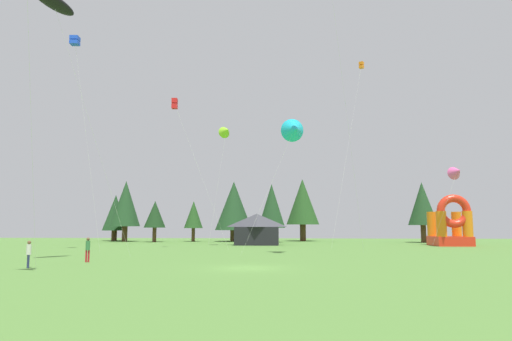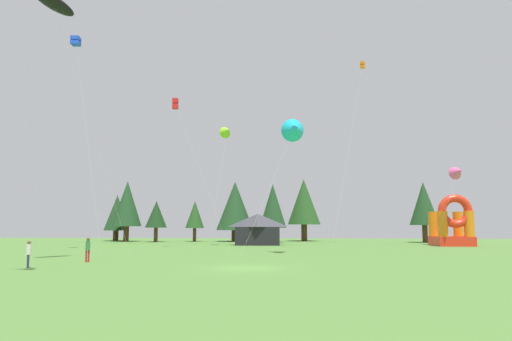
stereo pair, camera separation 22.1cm
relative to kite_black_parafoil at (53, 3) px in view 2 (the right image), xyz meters
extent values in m
plane|color=#548438|center=(14.83, -1.97, -19.35)|extent=(120.00, 120.00, 0.00)
ellipsoid|color=black|center=(0.00, 0.00, 0.01)|extent=(2.87, 3.73, 1.60)
cylinder|color=silver|center=(2.04, 3.59, -9.67)|extent=(4.10, 7.21, 19.36)
cube|color=red|center=(4.80, 18.55, -3.23)|extent=(0.67, 0.67, 0.54)
cube|color=red|center=(4.80, 18.55, -2.58)|extent=(0.67, 0.67, 0.54)
cylinder|color=silver|center=(7.92, 18.77, -11.13)|extent=(6.27, 0.46, 16.45)
cone|color=#19B7CC|center=(18.18, 10.19, -7.85)|extent=(2.52, 2.55, 2.40)
cylinder|color=silver|center=(15.74, 9.77, -13.60)|extent=(4.89, 0.85, 11.50)
cube|color=orange|center=(28.26, 31.63, 5.53)|extent=(0.78, 0.78, 0.42)
cube|color=orange|center=(28.26, 31.63, 6.03)|extent=(0.78, 0.78, 0.42)
cylinder|color=silver|center=(25.54, 27.84, -6.78)|extent=(5.46, 7.60, 25.14)
cone|color=#EA599E|center=(38.00, 24.42, -10.32)|extent=(1.89, 1.93, 1.80)
cylinder|color=silver|center=(36.22, 24.08, -14.83)|extent=(3.57, 0.69, 9.04)
cone|color=#8CD826|center=(9.96, 24.56, -4.93)|extent=(2.05, 2.06, 1.64)
cylinder|color=silver|center=(9.00, 23.99, -12.14)|extent=(1.94, 1.16, 14.42)
cube|color=blue|center=(-4.88, 13.65, 2.55)|extent=(0.95, 0.95, 0.41)
cube|color=blue|center=(-4.88, 13.65, 3.04)|extent=(0.95, 0.95, 0.41)
cylinder|color=silver|center=(-3.13, 13.80, -8.28)|extent=(3.50, 0.33, 22.15)
cylinder|color=silver|center=(3.62, -9.02, -6.06)|extent=(2.44, 8.59, 26.57)
cylinder|color=silver|center=(22.77, 9.08, -5.48)|extent=(4.54, 11.35, 27.74)
cylinder|color=navy|center=(0.78, -2.80, -18.93)|extent=(0.17, 0.17, 0.84)
cylinder|color=navy|center=(0.88, -2.93, -18.93)|extent=(0.17, 0.17, 0.84)
cylinder|color=silver|center=(0.83, -2.86, -18.18)|extent=(0.42, 0.42, 0.66)
sphere|color=brown|center=(0.83, -2.86, -17.73)|extent=(0.23, 0.23, 0.23)
cylinder|color=#B21E26|center=(2.76, 1.80, -18.91)|extent=(0.17, 0.17, 0.87)
cylinder|color=#B21E26|center=(2.60, 1.73, -18.91)|extent=(0.17, 0.17, 0.87)
cylinder|color=#33723F|center=(2.68, 1.76, -18.13)|extent=(0.41, 0.41, 0.69)
sphere|color=brown|center=(2.68, 1.76, -17.67)|extent=(0.24, 0.24, 0.24)
cube|color=red|center=(38.56, 29.46, -18.75)|extent=(4.47, 4.96, 1.19)
cylinder|color=orange|center=(36.95, 27.61, -16.55)|extent=(1.25, 1.25, 3.22)
cylinder|color=orange|center=(40.17, 27.61, -16.55)|extent=(1.25, 1.25, 3.22)
cylinder|color=orange|center=(36.95, 31.32, -16.55)|extent=(1.25, 1.25, 3.22)
cylinder|color=orange|center=(40.17, 31.32, -16.55)|extent=(1.25, 1.25, 3.22)
torus|color=red|center=(38.56, 27.61, -14.94)|extent=(4.22, 1.00, 4.22)
cube|color=black|center=(13.53, 29.48, -18.14)|extent=(5.77, 3.12, 2.41)
pyramid|color=#3F3F47|center=(13.53, 29.48, -16.07)|extent=(5.77, 3.12, 1.74)
cylinder|color=#4C331E|center=(-11.22, 43.24, -18.35)|extent=(0.56, 0.56, 1.99)
cone|color=#1E4221|center=(-11.22, 43.24, -15.03)|extent=(3.09, 3.09, 4.66)
cylinder|color=#4C331E|center=(-11.14, 43.69, -18.49)|extent=(0.74, 0.74, 1.72)
cone|color=#1E4221|center=(-11.14, 43.69, -14.67)|extent=(4.14, 4.14, 5.92)
cylinder|color=#4C331E|center=(-8.30, 40.49, -18.14)|extent=(0.85, 0.85, 2.42)
cone|color=#1E4221|center=(-8.30, 40.49, -13.30)|extent=(4.74, 4.74, 7.27)
cylinder|color=#4C331E|center=(-3.01, 38.91, -18.24)|extent=(0.60, 0.60, 2.23)
cone|color=#193819|center=(-3.01, 38.91, -15.05)|extent=(3.35, 3.35, 4.14)
cylinder|color=#4C331E|center=(2.65, 41.16, -18.28)|extent=(0.54, 0.54, 2.13)
cone|color=#234C1E|center=(2.65, 41.16, -15.06)|extent=(2.99, 2.99, 4.32)
cylinder|color=#4C331E|center=(9.05, 41.87, -18.44)|extent=(1.08, 1.08, 1.82)
cone|color=#1E4221|center=(9.05, 41.87, -13.63)|extent=(5.98, 5.98, 7.80)
cylinder|color=#4C331E|center=(15.26, 38.60, -18.24)|extent=(0.74, 0.74, 2.21)
cone|color=#1E4221|center=(15.26, 38.60, -13.79)|extent=(4.11, 4.11, 6.70)
cylinder|color=#4C331E|center=(20.21, 44.03, -18.00)|extent=(0.96, 0.96, 2.70)
cone|color=#234C1E|center=(20.21, 44.03, -12.91)|extent=(5.36, 5.36, 7.49)
cylinder|color=#4C331E|center=(38.12, 39.21, -18.04)|extent=(0.78, 0.78, 2.62)
cone|color=#1E4221|center=(38.12, 39.21, -13.47)|extent=(4.34, 4.34, 6.51)
camera|label=1|loc=(17.24, -31.54, -16.53)|focal=32.02mm
camera|label=2|loc=(17.46, -31.52, -16.53)|focal=32.02mm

